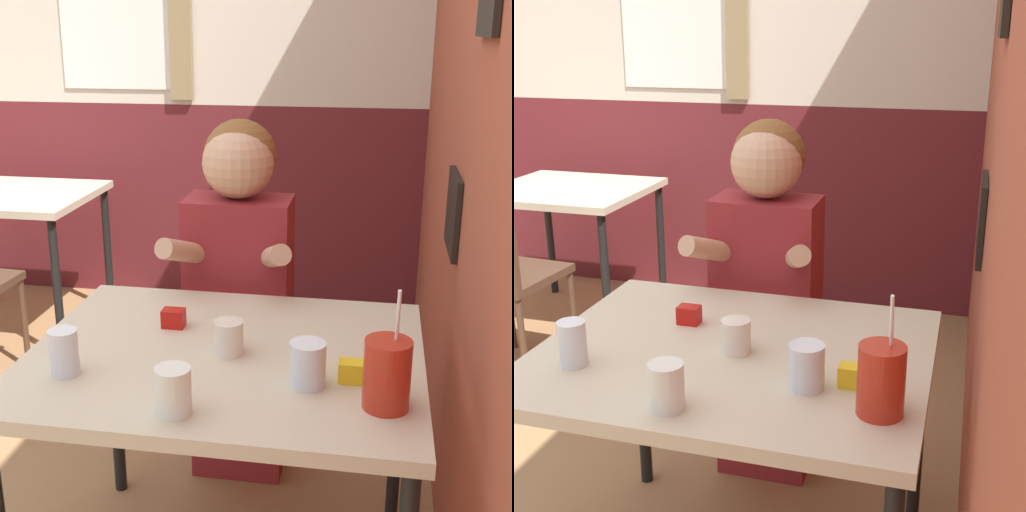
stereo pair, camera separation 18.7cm
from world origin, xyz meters
TOP-DOWN VIEW (x-y plane):
  - brick_wall_right at (1.48, 1.23)m, footprint 0.08×4.45m
  - back_wall at (-0.01, 2.48)m, footprint 5.91×0.09m
  - main_table at (0.86, 0.28)m, footprint 0.99×0.81m
  - background_table at (-0.56, 1.86)m, footprint 0.78×0.71m
  - person_seated at (0.78, 0.85)m, footprint 0.42×0.42m
  - cocktail_pitcher at (1.26, 0.07)m, footprint 0.10×0.10m
  - glass_near_pitcher at (0.52, 0.09)m, footprint 0.07×0.07m
  - glass_center at (0.82, -0.04)m, footprint 0.08×0.08m
  - glass_far_side at (0.87, 0.27)m, footprint 0.07×0.07m
  - glass_by_brick at (1.09, 0.14)m, footprint 0.08×0.08m
  - condiment_ketchup at (0.69, 0.40)m, footprint 0.06×0.04m
  - condiment_mustard at (1.18, 0.17)m, footprint 0.06×0.04m

SIDE VIEW (x-z plane):
  - background_table at x=-0.56m, z-range 0.28..1.00m
  - main_table at x=0.86m, z-range 0.30..1.02m
  - person_seated at x=0.78m, z-range 0.06..1.29m
  - condiment_ketchup at x=0.69m, z-range 0.72..0.77m
  - condiment_mustard at x=1.18m, z-range 0.72..0.77m
  - glass_far_side at x=0.87m, z-range 0.72..0.81m
  - glass_by_brick at x=1.09m, z-range 0.72..0.83m
  - glass_center at x=0.82m, z-range 0.72..0.83m
  - glass_near_pitcher at x=0.52m, z-range 0.72..0.83m
  - cocktail_pitcher at x=1.26m, z-range 0.66..0.94m
  - brick_wall_right at x=1.48m, z-range 0.00..2.70m
  - back_wall at x=-0.01m, z-range 0.01..2.71m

